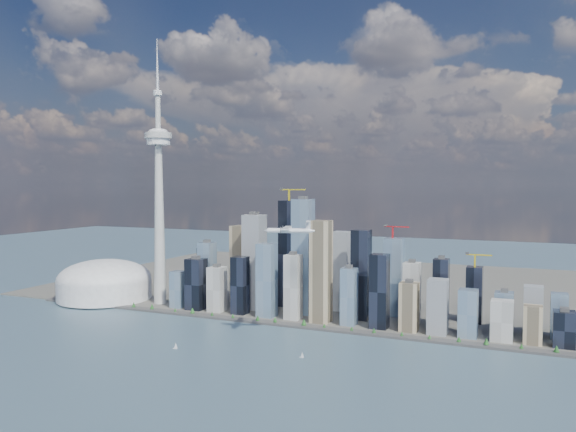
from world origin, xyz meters
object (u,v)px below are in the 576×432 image
at_px(needle_tower, 159,193).
at_px(sailboat_west, 175,347).
at_px(airplane, 289,230).
at_px(sailboat_east, 302,356).
at_px(dome_stadium, 105,282).

relative_size(needle_tower, sailboat_west, 50.65).
xyz_separation_m(airplane, sailboat_west, (-156.47, -80.84, -179.75)).
bearing_deg(sailboat_east, sailboat_west, -167.17).
bearing_deg(sailboat_west, dome_stadium, 138.11).
bearing_deg(sailboat_west, airplane, 20.25).
distance_m(needle_tower, sailboat_west, 408.00).
bearing_deg(needle_tower, dome_stadium, -175.91).
bearing_deg(dome_stadium, sailboat_east, -20.95).
xyz_separation_m(sailboat_west, sailboat_east, (195.94, 36.10, -0.41)).
distance_m(needle_tower, sailboat_east, 521.70).
bearing_deg(airplane, dome_stadium, 144.85).
distance_m(dome_stadium, sailboat_east, 591.40).
relative_size(needle_tower, sailboat_east, 57.40).
xyz_separation_m(airplane, sailboat_east, (39.48, -44.74, -180.16)).
bearing_deg(sailboat_east, dome_stadium, 161.44).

